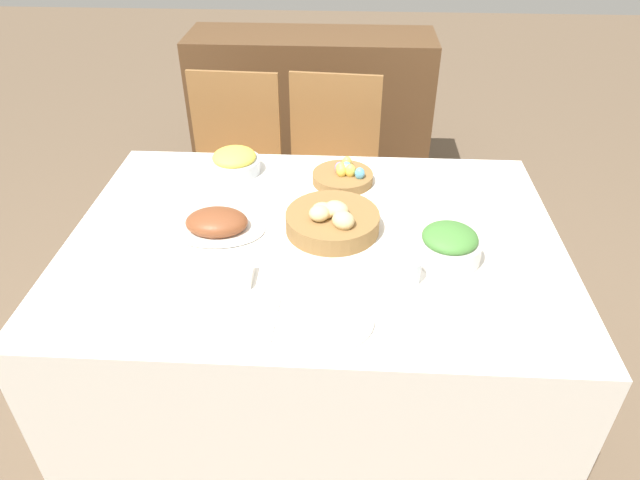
{
  "coord_description": "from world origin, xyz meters",
  "views": [
    {
      "loc": [
        0.1,
        -1.46,
        1.76
      ],
      "look_at": [
        0.02,
        -0.08,
        0.78
      ],
      "focal_mm": 32.0,
      "sensor_mm": 36.0,
      "label": 1
    }
  ],
  "objects": [
    {
      "name": "fork",
      "position": [
        -0.08,
        -0.39,
        0.75
      ],
      "size": [
        0.02,
        0.17,
        0.0
      ],
      "rotation": [
        0.0,
        0.0,
        -0.04
      ],
      "color": "silver",
      "rests_on": "dining_table"
    },
    {
      "name": "pineapple_bowl",
      "position": [
        -0.32,
        0.4,
        0.78
      ],
      "size": [
        0.19,
        0.19,
        0.09
      ],
      "color": "silver",
      "rests_on": "dining_table"
    },
    {
      "name": "chair_far_center",
      "position": [
        0.02,
        0.89,
        0.49
      ],
      "size": [
        0.45,
        0.45,
        0.91
      ],
      "rotation": [
        0.0,
        0.0,
        -0.08
      ],
      "color": "olive",
      "rests_on": "ground"
    },
    {
      "name": "sideboard",
      "position": [
        -0.13,
        1.72,
        0.44
      ],
      "size": [
        1.37,
        0.44,
        0.88
      ],
      "color": "brown",
      "rests_on": "ground"
    },
    {
      "name": "butter_dish",
      "position": [
        -0.23,
        -0.23,
        0.76
      ],
      "size": [
        0.14,
        0.09,
        0.03
      ],
      "color": "silver",
      "rests_on": "dining_table"
    },
    {
      "name": "egg_basket",
      "position": [
        0.08,
        0.34,
        0.77
      ],
      "size": [
        0.22,
        0.22,
        0.08
      ],
      "color": "olive",
      "rests_on": "dining_table"
    },
    {
      "name": "drinking_cup",
      "position": [
        0.28,
        -0.21,
        0.78
      ],
      "size": [
        0.07,
        0.07,
        0.07
      ],
      "color": "silver",
      "rests_on": "dining_table"
    },
    {
      "name": "dining_table",
      "position": [
        0.0,
        0.0,
        0.37
      ],
      "size": [
        1.53,
        1.1,
        0.74
      ],
      "color": "white",
      "rests_on": "ground"
    },
    {
      "name": "ground_plane",
      "position": [
        0.0,
        0.0,
        0.0
      ],
      "size": [
        12.0,
        12.0,
        0.0
      ],
      "primitive_type": "plane",
      "color": "brown"
    },
    {
      "name": "dinner_plate",
      "position": [
        0.06,
        -0.39,
        0.75
      ],
      "size": [
        0.23,
        0.23,
        0.01
      ],
      "color": "silver",
      "rests_on": "dining_table"
    },
    {
      "name": "ham_platter",
      "position": [
        -0.31,
        0.01,
        0.77
      ],
      "size": [
        0.3,
        0.21,
        0.07
      ],
      "color": "silver",
      "rests_on": "dining_table"
    },
    {
      "name": "spoon",
      "position": [
        0.23,
        -0.39,
        0.75
      ],
      "size": [
        0.02,
        0.17,
        0.0
      ],
      "rotation": [
        0.0,
        0.0,
        0.04
      ],
      "color": "silver",
      "rests_on": "dining_table"
    },
    {
      "name": "bread_basket",
      "position": [
        0.05,
        0.03,
        0.78
      ],
      "size": [
        0.3,
        0.3,
        0.1
      ],
      "color": "olive",
      "rests_on": "dining_table"
    },
    {
      "name": "chair_far_left",
      "position": [
        -0.44,
        0.89,
        0.49
      ],
      "size": [
        0.44,
        0.44,
        0.91
      ],
      "rotation": [
        0.0,
        0.0,
        -0.05
      ],
      "color": "olive",
      "rests_on": "ground"
    },
    {
      "name": "knife",
      "position": [
        0.2,
        -0.39,
        0.75
      ],
      "size": [
        0.02,
        0.17,
        0.0
      ],
      "rotation": [
        0.0,
        0.0,
        -0.04
      ],
      "color": "silver",
      "rests_on": "dining_table"
    },
    {
      "name": "green_salad_bowl",
      "position": [
        0.4,
        -0.1,
        0.79
      ],
      "size": [
        0.19,
        0.19,
        0.11
      ],
      "color": "silver",
      "rests_on": "dining_table"
    }
  ]
}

